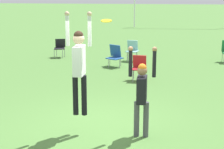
# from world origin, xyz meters

# --- Properties ---
(ground_plane) EXTENTS (120.00, 120.00, 0.00)m
(ground_plane) POSITION_xyz_m (0.00, 0.00, 0.00)
(ground_plane) COLOR #4C7A38
(person_jumping) EXTENTS (0.58, 0.43, 2.26)m
(person_jumping) POSITION_xyz_m (-0.36, -0.40, 1.65)
(person_jumping) COLOR black
(person_jumping) RESTS_ON ground_plane
(person_defending) EXTENTS (0.60, 0.45, 1.99)m
(person_defending) POSITION_xyz_m (0.99, -0.43, 1.05)
(person_defending) COLOR #4C4C51
(person_defending) RESTS_ON ground_plane
(frisbee) EXTENTS (0.23, 0.23, 0.05)m
(frisbee) POSITION_xyz_m (0.24, -0.44, 2.51)
(frisbee) COLOR yellow
(camping_chair_1) EXTENTS (0.73, 0.81, 0.88)m
(camping_chair_1) POSITION_xyz_m (-0.38, 6.72, 0.48)
(camping_chair_1) COLOR gray
(camping_chair_1) RESTS_ON ground_plane
(camping_chair_2) EXTENTS (0.51, 0.55, 0.87)m
(camping_chair_2) POSITION_xyz_m (0.70, 4.57, 0.52)
(camping_chair_2) COLOR gray
(camping_chair_2) RESTS_ON ground_plane
(camping_chair_4) EXTENTS (0.56, 0.60, 0.84)m
(camping_chair_4) POSITION_xyz_m (-3.13, 8.48, 0.50)
(camping_chair_4) COLOR gray
(camping_chair_4) RESTS_ON ground_plane
(camping_chair_5) EXTENTS (0.59, 0.63, 0.90)m
(camping_chair_5) POSITION_xyz_m (0.24, 7.97, 0.53)
(camping_chair_5) COLOR gray
(camping_chair_5) RESTS_ON ground_plane
(soccer_goal) EXTENTS (7.10, 0.10, 2.35)m
(soccer_goal) POSITION_xyz_m (2.99, 21.68, 1.84)
(soccer_goal) COLOR white
(soccer_goal) RESTS_ON ground_plane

